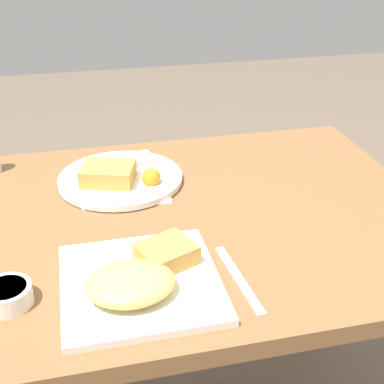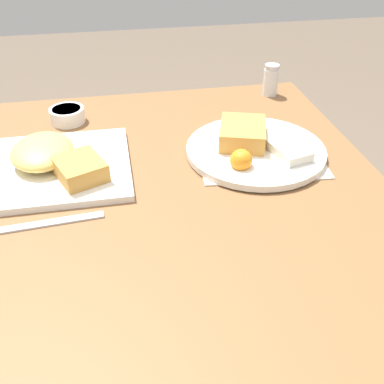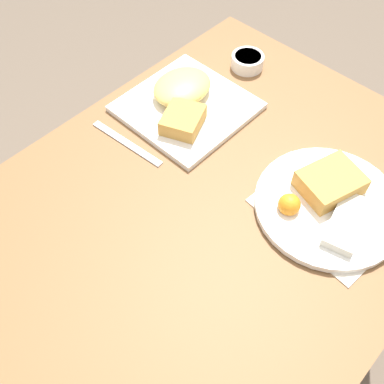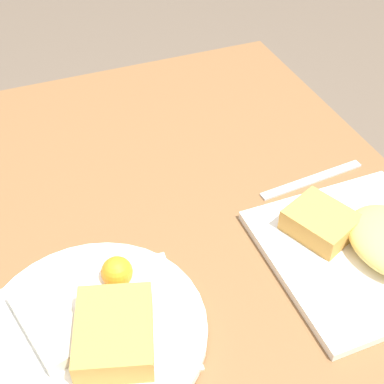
% 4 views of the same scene
% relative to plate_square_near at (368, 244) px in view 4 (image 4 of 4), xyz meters
% --- Properties ---
extents(dining_table, '(1.03, 0.80, 0.78)m').
position_rel_plate_square_near_xyz_m(dining_table, '(0.15, 0.23, -0.12)').
color(dining_table, brown).
rests_on(dining_table, ground_plane).
extents(menu_card, '(0.22, 0.27, 0.00)m').
position_rel_plate_square_near_xyz_m(menu_card, '(0.02, 0.41, -0.02)').
color(menu_card, beige).
rests_on(menu_card, dining_table).
extents(plate_square_near, '(0.27, 0.27, 0.06)m').
position_rel_plate_square_near_xyz_m(plate_square_near, '(0.00, 0.00, 0.00)').
color(plate_square_near, white).
rests_on(plate_square_near, dining_table).
extents(plate_oval_far, '(0.29, 0.29, 0.05)m').
position_rel_plate_square_near_xyz_m(plate_oval_far, '(0.01, 0.40, -0.00)').
color(plate_oval_far, white).
rests_on(plate_oval_far, menu_card).
extents(butter_knife, '(0.03, 0.20, 0.00)m').
position_rel_plate_square_near_xyz_m(butter_knife, '(0.17, -0.01, -0.02)').
color(butter_knife, silver).
rests_on(butter_knife, dining_table).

